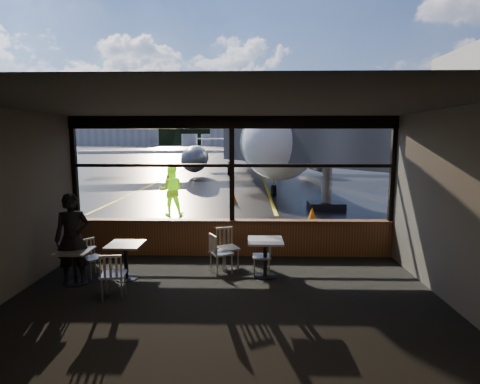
{
  "coord_description": "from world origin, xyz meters",
  "views": [
    {
      "loc": [
        0.43,
        -9.24,
        2.92
      ],
      "look_at": [
        0.18,
        1.0,
        1.5
      ],
      "focal_mm": 28.0,
      "sensor_mm": 36.0,
      "label": 1
    }
  ],
  "objects_px": {
    "cafe_table_mid": "(126,261)",
    "cafe_table_left": "(75,267)",
    "passenger": "(73,239)",
    "cafe_table_near": "(265,258)",
    "chair_mid_w": "(92,258)",
    "airliner": "(256,112)",
    "cone_nose": "(234,198)",
    "chair_near_e": "(262,257)",
    "cone_extra": "(312,214)",
    "cone_wing": "(168,175)",
    "chair_near_w": "(221,253)",
    "chair_near_n": "(228,249)",
    "ground_crew": "(171,190)",
    "chair_mid_s": "(113,275)",
    "jet_bridge": "(330,154)"
  },
  "relations": [
    {
      "from": "chair_mid_w",
      "to": "cone_wing",
      "type": "distance_m",
      "value": 20.82
    },
    {
      "from": "airliner",
      "to": "cone_nose",
      "type": "bearing_deg",
      "value": -99.13
    },
    {
      "from": "chair_near_w",
      "to": "chair_near_n",
      "type": "height_order",
      "value": "chair_near_n"
    },
    {
      "from": "chair_near_e",
      "to": "ground_crew",
      "type": "height_order",
      "value": "ground_crew"
    },
    {
      "from": "jet_bridge",
      "to": "passenger",
      "type": "height_order",
      "value": "jet_bridge"
    },
    {
      "from": "cafe_table_mid",
      "to": "cone_wing",
      "type": "bearing_deg",
      "value": 99.83
    },
    {
      "from": "cafe_table_mid",
      "to": "cone_wing",
      "type": "distance_m",
      "value": 21.03
    },
    {
      "from": "cafe_table_near",
      "to": "chair_mid_s",
      "type": "distance_m",
      "value": 3.09
    },
    {
      "from": "cafe_table_mid",
      "to": "ground_crew",
      "type": "bearing_deg",
      "value": 93.83
    },
    {
      "from": "airliner",
      "to": "chair_near_e",
      "type": "xyz_separation_m",
      "value": [
        -0.24,
        -22.98,
        -4.76
      ]
    },
    {
      "from": "cone_wing",
      "to": "cafe_table_mid",
      "type": "bearing_deg",
      "value": -80.17
    },
    {
      "from": "airliner",
      "to": "jet_bridge",
      "type": "relative_size",
      "value": 3.1
    },
    {
      "from": "chair_near_e",
      "to": "chair_near_w",
      "type": "xyz_separation_m",
      "value": [
        -0.89,
        0.1,
        0.04
      ]
    },
    {
      "from": "jet_bridge",
      "to": "chair_mid_s",
      "type": "distance_m",
      "value": 10.13
    },
    {
      "from": "passenger",
      "to": "cone_wing",
      "type": "relative_size",
      "value": 3.36
    },
    {
      "from": "cafe_table_mid",
      "to": "chair_mid_s",
      "type": "xyz_separation_m",
      "value": [
        0.09,
        -0.96,
        0.06
      ]
    },
    {
      "from": "chair_near_n",
      "to": "passenger",
      "type": "height_order",
      "value": "passenger"
    },
    {
      "from": "chair_mid_s",
      "to": "passenger",
      "type": "distance_m",
      "value": 1.41
    },
    {
      "from": "cafe_table_near",
      "to": "chair_mid_w",
      "type": "relative_size",
      "value": 0.98
    },
    {
      "from": "jet_bridge",
      "to": "cafe_table_left",
      "type": "xyz_separation_m",
      "value": [
        -6.71,
        -7.5,
        -2.02
      ]
    },
    {
      "from": "cone_extra",
      "to": "cafe_table_mid",
      "type": "bearing_deg",
      "value": -129.8
    },
    {
      "from": "cafe_table_near",
      "to": "cafe_table_mid",
      "type": "height_order",
      "value": "cafe_table_near"
    },
    {
      "from": "airliner",
      "to": "chair_near_e",
      "type": "distance_m",
      "value": 23.47
    },
    {
      "from": "chair_mid_w",
      "to": "passenger",
      "type": "xyz_separation_m",
      "value": [
        -0.25,
        -0.31,
        0.52
      ]
    },
    {
      "from": "chair_mid_s",
      "to": "cone_wing",
      "type": "bearing_deg",
      "value": 91.58
    },
    {
      "from": "cone_wing",
      "to": "cone_extra",
      "type": "height_order",
      "value": "cone_wing"
    },
    {
      "from": "cafe_table_mid",
      "to": "cone_extra",
      "type": "relative_size",
      "value": 1.52
    },
    {
      "from": "jet_bridge",
      "to": "chair_near_w",
      "type": "relative_size",
      "value": 12.07
    },
    {
      "from": "ground_crew",
      "to": "chair_near_e",
      "type": "bearing_deg",
      "value": 109.03
    },
    {
      "from": "cafe_table_left",
      "to": "ground_crew",
      "type": "distance_m",
      "value": 7.22
    },
    {
      "from": "airliner",
      "to": "chair_near_e",
      "type": "relative_size",
      "value": 41.28
    },
    {
      "from": "cone_extra",
      "to": "cafe_table_near",
      "type": "bearing_deg",
      "value": -109.0
    },
    {
      "from": "chair_near_w",
      "to": "chair_near_n",
      "type": "relative_size",
      "value": 0.97
    },
    {
      "from": "airliner",
      "to": "cone_wing",
      "type": "xyz_separation_m",
      "value": [
        -6.7,
        -2.58,
        -4.89
      ]
    },
    {
      "from": "cafe_table_left",
      "to": "ground_crew",
      "type": "bearing_deg",
      "value": 86.14
    },
    {
      "from": "jet_bridge",
      "to": "cone_nose",
      "type": "height_order",
      "value": "jet_bridge"
    },
    {
      "from": "cafe_table_left",
      "to": "cone_wing",
      "type": "height_order",
      "value": "cafe_table_left"
    },
    {
      "from": "cafe_table_near",
      "to": "chair_near_e",
      "type": "bearing_deg",
      "value": 126.08
    },
    {
      "from": "chair_mid_w",
      "to": "cone_wing",
      "type": "bearing_deg",
      "value": -138.08
    },
    {
      "from": "chair_mid_w",
      "to": "ground_crew",
      "type": "bearing_deg",
      "value": -148.41
    },
    {
      "from": "chair_near_w",
      "to": "chair_mid_w",
      "type": "height_order",
      "value": "chair_near_w"
    },
    {
      "from": "cone_wing",
      "to": "jet_bridge",
      "type": "bearing_deg",
      "value": -55.32
    },
    {
      "from": "cafe_table_left",
      "to": "passenger",
      "type": "xyz_separation_m",
      "value": [
        -0.06,
        0.08,
        0.58
      ]
    },
    {
      "from": "passenger",
      "to": "cone_extra",
      "type": "xyz_separation_m",
      "value": [
        5.89,
        6.08,
        -0.68
      ]
    },
    {
      "from": "chair_mid_w",
      "to": "cone_extra",
      "type": "xyz_separation_m",
      "value": [
        5.64,
        5.76,
        -0.16
      ]
    },
    {
      "from": "cafe_table_mid",
      "to": "cafe_table_left",
      "type": "bearing_deg",
      "value": -162.6
    },
    {
      "from": "chair_mid_s",
      "to": "cone_extra",
      "type": "height_order",
      "value": "chair_mid_s"
    },
    {
      "from": "cafe_table_near",
      "to": "cone_extra",
      "type": "xyz_separation_m",
      "value": [
        1.95,
        5.65,
        -0.15
      ]
    },
    {
      "from": "cone_wing",
      "to": "ground_crew",
      "type": "bearing_deg",
      "value": -77.25
    },
    {
      "from": "chair_near_e",
      "to": "cone_extra",
      "type": "xyz_separation_m",
      "value": [
        2.02,
        5.55,
        -0.15
      ]
    }
  ]
}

